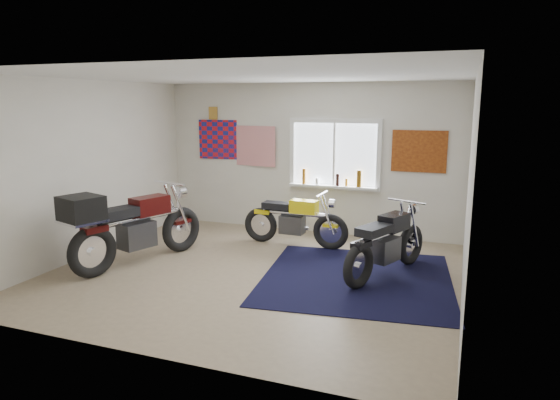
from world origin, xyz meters
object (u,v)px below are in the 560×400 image
at_px(black_chrome_bike, 386,245).
at_px(navy_rug, 356,278).
at_px(maroon_tourer, 129,226).
at_px(yellow_triumph, 294,222).

bearing_deg(black_chrome_bike, navy_rug, 151.52).
height_order(navy_rug, black_chrome_bike, black_chrome_bike).
bearing_deg(maroon_tourer, navy_rug, -60.75).
distance_m(navy_rug, black_chrome_bike, 0.61).
xyz_separation_m(yellow_triumph, maroon_tourer, (-1.90, -1.86, 0.20)).
relative_size(navy_rug, yellow_triumph, 1.41).
distance_m(yellow_triumph, maroon_tourer, 2.66).
height_order(navy_rug, maroon_tourer, maroon_tourer).
height_order(yellow_triumph, maroon_tourer, maroon_tourer).
distance_m(black_chrome_bike, maroon_tourer, 3.67).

